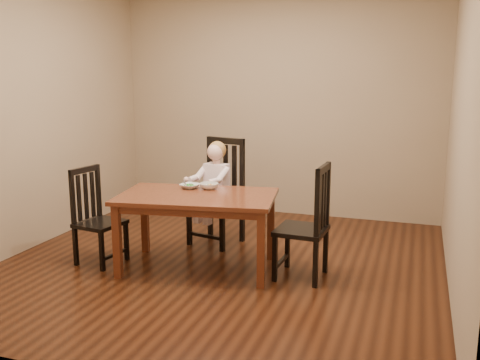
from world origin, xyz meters
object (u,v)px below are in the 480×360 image
(dining_table, at_px, (197,203))
(bowl_veg, at_px, (209,186))
(chair_child, at_px, (219,193))
(bowl_peas, at_px, (190,186))
(toddler, at_px, (216,181))
(chair_right, at_px, (307,224))
(chair_left, at_px, (96,218))

(dining_table, height_order, bowl_veg, bowl_veg)
(chair_child, relative_size, bowl_peas, 6.19)
(toddler, relative_size, bowl_veg, 3.12)
(dining_table, bearing_deg, chair_right, 5.03)
(chair_left, relative_size, bowl_peas, 5.11)
(chair_right, bearing_deg, toddler, 62.61)
(dining_table, height_order, bowl_peas, bowl_peas)
(toddler, distance_m, bowl_veg, 0.50)
(bowl_veg, bearing_deg, bowl_peas, -168.39)
(chair_child, bearing_deg, chair_right, 159.73)
(dining_table, xyz_separation_m, chair_child, (-0.09, 0.78, -0.09))
(dining_table, distance_m, chair_child, 0.79)
(chair_child, bearing_deg, chair_left, 59.83)
(dining_table, bearing_deg, bowl_peas, 127.65)
(chair_left, xyz_separation_m, bowl_peas, (0.80, 0.36, 0.28))
(bowl_peas, height_order, bowl_veg, bowl_veg)
(chair_left, xyz_separation_m, chair_right, (1.95, 0.24, 0.05))
(chair_child, distance_m, chair_right, 1.29)
(dining_table, xyz_separation_m, chair_left, (-0.96, -0.15, -0.18))
(chair_child, xyz_separation_m, toddler, (-0.01, -0.05, 0.14))
(chair_child, xyz_separation_m, bowl_veg, (0.11, -0.54, 0.20))
(chair_left, height_order, bowl_peas, chair_left)
(chair_left, distance_m, chair_right, 1.96)
(chair_left, bearing_deg, bowl_peas, 123.84)
(toddler, bearing_deg, bowl_veg, 116.90)
(bowl_veg, bearing_deg, toddler, 104.32)
(toddler, height_order, bowl_veg, toddler)
(chair_child, distance_m, bowl_veg, 0.58)
(dining_table, distance_m, bowl_veg, 0.27)
(chair_left, bearing_deg, bowl_veg, 121.63)
(chair_right, height_order, bowl_peas, chair_right)
(chair_child, distance_m, toddler, 0.15)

